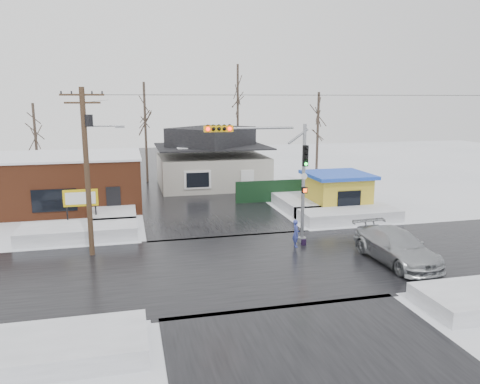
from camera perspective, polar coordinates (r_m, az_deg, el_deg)
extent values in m
plane|color=white|center=(24.39, 1.20, -8.85)|extent=(120.00, 120.00, 0.00)
cube|color=black|center=(24.39, 1.20, -8.83)|extent=(10.00, 120.00, 0.02)
cube|color=black|center=(24.39, 1.20, -8.83)|extent=(120.00, 10.00, 0.02)
cube|color=white|center=(30.37, -19.06, -4.60)|extent=(7.00, 3.00, 0.80)
cube|color=white|center=(33.67, 13.07, -2.72)|extent=(7.00, 3.00, 0.80)
cube|color=white|center=(17.43, -23.35, -17.26)|extent=(7.00, 3.00, 0.70)
cube|color=white|center=(35.07, -15.08, -2.26)|extent=(3.00, 8.00, 0.80)
cube|color=white|center=(37.34, 6.91, -1.12)|extent=(3.00, 8.00, 0.80)
cylinder|color=gray|center=(27.44, 7.73, 0.92)|extent=(0.20, 0.20, 7.00)
cylinder|color=gray|center=(28.23, 7.54, -5.78)|extent=(0.50, 0.50, 0.30)
cylinder|color=gray|center=(26.09, 1.71, 7.79)|extent=(4.60, 0.14, 0.14)
cube|color=gold|center=(25.64, -2.64, 7.72)|extent=(1.60, 0.28, 0.35)
sphere|color=#FF0C0C|center=(25.37, -3.92, 7.66)|extent=(0.20, 0.20, 0.20)
sphere|color=#FF0C0C|center=(25.60, -1.25, 7.72)|extent=(0.20, 0.20, 0.20)
cube|color=black|center=(27.00, 7.98, 4.39)|extent=(0.30, 0.22, 1.20)
sphere|color=#0CE533|center=(26.93, 8.06, 3.41)|extent=(0.18, 0.18, 0.18)
cube|color=black|center=(27.31, 7.86, 0.22)|extent=(0.30, 0.20, 0.35)
cylinder|color=#382619|center=(26.01, -18.14, 2.11)|extent=(0.28, 0.28, 9.00)
cube|color=#382619|center=(25.71, -18.72, 11.16)|extent=(2.20, 0.10, 0.10)
cube|color=#382619|center=(25.71, -18.66, 10.27)|extent=(1.80, 0.10, 0.10)
cylinder|color=black|center=(25.71, -17.97, 8.31)|extent=(0.44, 0.44, 0.60)
cylinder|color=gray|center=(25.69, -16.47, 7.72)|extent=(1.80, 0.08, 0.08)
cube|color=gray|center=(25.66, -14.45, 7.71)|extent=(0.50, 0.22, 0.12)
cube|color=brown|center=(39.00, -20.96, 1.13)|extent=(12.00, 8.00, 4.00)
cube|color=white|center=(38.71, -21.17, 4.11)|extent=(12.20, 8.20, 0.15)
cube|color=black|center=(35.19, -21.68, -0.96)|extent=(3.00, 0.08, 1.60)
cube|color=black|center=(34.90, -15.14, -1.15)|extent=(1.00, 0.08, 2.20)
cylinder|color=black|center=(32.75, -20.30, -2.64)|extent=(0.10, 0.10, 1.80)
cylinder|color=black|center=(32.58, -17.15, -2.50)|extent=(0.10, 0.10, 1.80)
cube|color=gold|center=(32.42, -18.85, -0.68)|extent=(2.20, 0.18, 1.10)
cube|color=white|center=(32.31, -18.87, -0.72)|extent=(1.90, 0.02, 0.80)
cube|color=beige|center=(45.35, -3.44, 2.57)|extent=(10.00, 8.00, 3.00)
cube|color=black|center=(45.04, -3.48, 5.59)|extent=(10.40, 8.40, 0.12)
pyramid|color=black|center=(44.96, -3.49, 6.80)|extent=(9.00, 7.00, 1.80)
cube|color=brown|center=(46.59, 0.19, 7.03)|extent=(0.70, 0.70, 1.40)
cube|color=white|center=(41.10, -5.18, 1.48)|extent=(2.40, 0.12, 1.60)
cube|color=gold|center=(36.31, 11.74, -0.19)|extent=(4.00, 4.00, 2.60)
cube|color=blue|center=(36.06, 11.83, 2.07)|extent=(4.60, 4.60, 0.25)
cube|color=black|center=(34.53, 13.17, -0.84)|extent=(1.80, 0.06, 1.20)
cube|color=black|center=(38.91, 5.21, 0.17)|extent=(8.00, 0.12, 1.80)
cylinder|color=#332821|center=(48.28, -11.43, 7.08)|extent=(0.24, 0.24, 10.00)
cylinder|color=#332821|center=(51.56, -0.27, 8.68)|extent=(0.24, 0.24, 12.00)
cylinder|color=#332821|center=(45.92, 9.42, 6.32)|extent=(0.24, 0.24, 9.00)
cylinder|color=#332821|center=(47.04, -23.58, 5.03)|extent=(0.24, 0.24, 8.00)
imported|color=#39449F|center=(27.13, 6.83, -5.05)|extent=(0.47, 0.63, 1.59)
imported|color=#A9ADB0|center=(25.78, 18.53, -6.36)|extent=(2.64, 5.89, 1.67)
cube|color=black|center=(27.59, 7.76, -6.14)|extent=(0.30, 0.17, 0.35)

